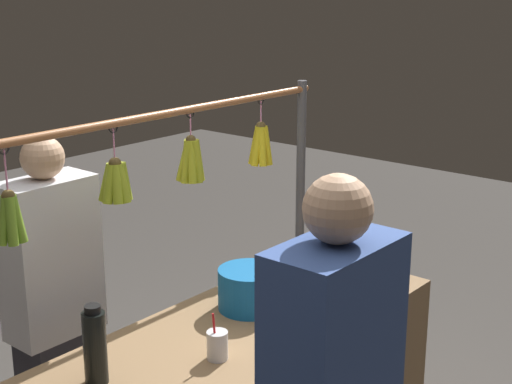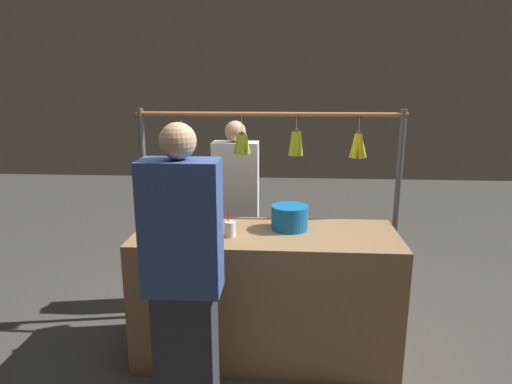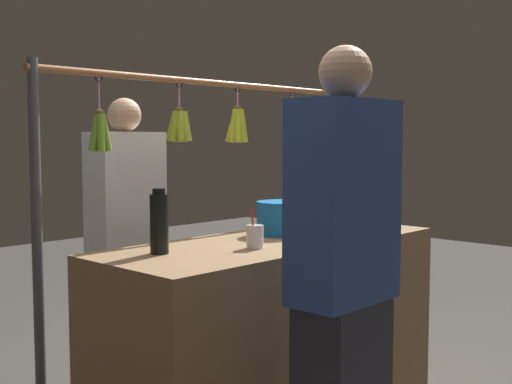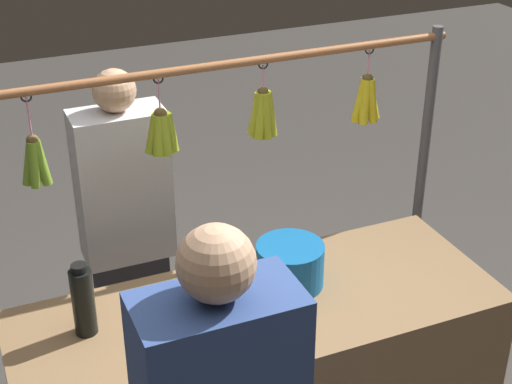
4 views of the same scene
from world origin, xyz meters
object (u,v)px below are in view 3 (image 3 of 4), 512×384
water_bottle (159,223)px  blue_bucket (282,218)px  vendor_person (127,254)px  drink_cup (255,237)px  customer_person (343,292)px

water_bottle → blue_bucket: (-0.75, 0.01, -0.05)m
blue_bucket → vendor_person: size_ratio=0.16×
drink_cup → customer_person: customer_person is taller
water_bottle → vendor_person: (-0.31, -0.67, -0.25)m
vendor_person → blue_bucket: bearing=123.4°
water_bottle → blue_bucket: water_bottle is taller
blue_bucket → water_bottle: bearing=-0.8°
drink_cup → vendor_person: 0.88m
water_bottle → vendor_person: size_ratio=0.17×
water_bottle → drink_cup: size_ratio=1.58×
blue_bucket → customer_person: customer_person is taller
water_bottle → drink_cup: bearing=152.2°
drink_cup → vendor_person: vendor_person is taller
blue_bucket → vendor_person: vendor_person is taller
blue_bucket → vendor_person: bearing=-56.6°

